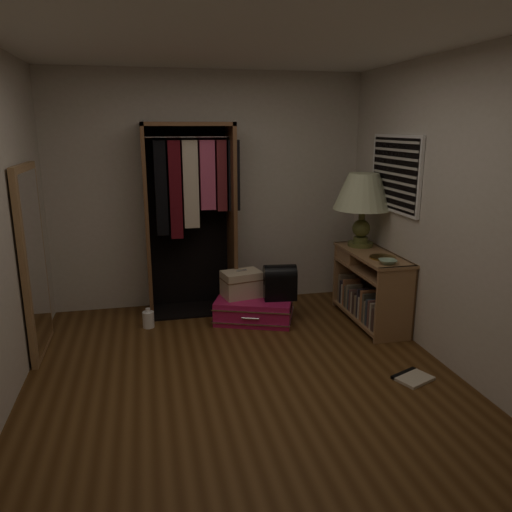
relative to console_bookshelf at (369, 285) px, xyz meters
name	(u,v)px	position (x,y,z in m)	size (l,w,h in m)	color
ground	(246,383)	(-1.54, -1.04, -0.39)	(4.00, 4.00, 0.00)	#513217
room_walls	(253,197)	(-1.46, -1.00, 1.11)	(3.52, 4.02, 2.60)	beige
console_bookshelf	(369,285)	(0.00, 0.00, 0.00)	(0.42, 1.12, 0.75)	#9A704A
open_wardrobe	(191,203)	(-1.77, 0.73, 0.82)	(1.01, 0.50, 2.05)	brown
floor_mirror	(34,262)	(-3.24, -0.04, 0.46)	(0.06, 0.80, 1.70)	#A47A4F
pink_suitcase	(254,308)	(-1.17, 0.27, -0.27)	(0.96, 0.83, 0.25)	#C41758
train_case	(242,284)	(-1.29, 0.35, -0.01)	(0.46, 0.36, 0.30)	#C6B497
black_bag	(280,281)	(-0.92, 0.19, 0.04)	(0.36, 0.26, 0.37)	black
table_lamp	(363,193)	(0.00, 0.27, 0.93)	(0.83, 0.83, 0.78)	#535A2C
brass_tray	(382,257)	(0.00, -0.26, 0.36)	(0.33, 0.33, 0.01)	olive
ceramic_bowl	(388,262)	(-0.05, -0.47, 0.38)	(0.17, 0.17, 0.04)	#95B398
white_jug	(148,319)	(-2.28, 0.30, -0.31)	(0.14, 0.14, 0.21)	white
floor_book	(412,377)	(-0.19, -1.28, -0.38)	(0.35, 0.32, 0.03)	beige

